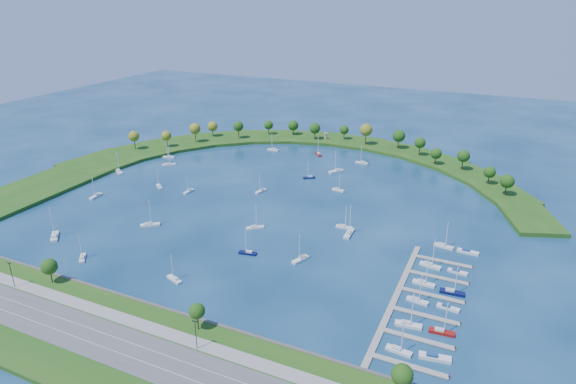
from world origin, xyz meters
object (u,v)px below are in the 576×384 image
at_px(docked_boat_5, 448,307).
at_px(docked_boat_10, 444,245).
at_px(docked_boat_1, 435,357).
at_px(docked_boat_8, 430,265).
at_px(moored_boat_3, 273,149).
at_px(docked_boat_2, 408,324).
at_px(moored_boat_21, 96,195).
at_px(moored_boat_10, 344,226).
at_px(moored_boat_14, 318,154).
at_px(moored_boat_11, 174,279).
at_px(moored_boat_6, 301,259).
at_px(docked_boat_4, 417,300).
at_px(moored_boat_13, 150,224).
at_px(moored_boat_15, 159,186).
at_px(moored_boat_7, 255,227).
at_px(moored_boat_12, 119,171).
at_px(moored_boat_0, 336,171).
at_px(moored_boat_20, 82,257).
at_px(moored_boat_18, 309,177).
at_px(moored_boat_17, 349,233).
at_px(docked_boat_6, 424,283).
at_px(dock_system, 416,302).
at_px(docked_boat_7, 452,292).
at_px(moored_boat_8, 362,162).
at_px(moored_boat_5, 55,236).
at_px(moored_boat_16, 338,189).
at_px(moored_boat_4, 261,190).
at_px(docked_boat_9, 457,272).
at_px(moored_boat_2, 189,191).
at_px(moored_boat_9, 169,164).
at_px(docked_boat_11, 468,252).
at_px(harbor_tower, 326,136).
at_px(docked_boat_0, 399,350).

xyz_separation_m(docked_boat_5, docked_boat_10, (-8.07, 44.87, 0.33)).
relative_size(docked_boat_1, docked_boat_8, 0.78).
bearing_deg(moored_boat_3, docked_boat_2, 128.84).
bearing_deg(docked_boat_5, moored_boat_21, 178.34).
xyz_separation_m(moored_boat_10, moored_boat_14, (-51.12, 97.40, 0.02)).
bearing_deg(moored_boat_11, moored_boat_6, -118.00).
bearing_deg(docked_boat_5, docked_boat_4, -172.28).
distance_m(moored_boat_13, moored_boat_15, 49.44).
xyz_separation_m(moored_boat_7, moored_boat_12, (-110.94, 32.22, 0.03)).
bearing_deg(moored_boat_12, moored_boat_0, 57.21).
xyz_separation_m(moored_boat_13, moored_boat_20, (-5.05, -36.18, -0.07)).
bearing_deg(moored_boat_10, moored_boat_3, 126.03).
xyz_separation_m(moored_boat_15, moored_boat_18, (70.88, 48.70, -0.01)).
distance_m(moored_boat_7, moored_boat_20, 74.59).
bearing_deg(moored_boat_17, moored_boat_18, 34.40).
xyz_separation_m(docked_boat_2, docked_boat_6, (0.01, 27.16, -0.02)).
relative_size(moored_boat_13, docked_boat_10, 1.08).
xyz_separation_m(moored_boat_21, docked_boat_1, (185.41, -51.84, -0.20)).
relative_size(dock_system, moored_boat_6, 6.72).
bearing_deg(docked_boat_5, moored_boat_3, 140.37).
xyz_separation_m(moored_boat_17, docked_boat_7, (48.70, -28.90, -0.04)).
bearing_deg(docked_boat_6, moored_boat_11, -153.58).
distance_m(moored_boat_8, moored_boat_11, 164.03).
distance_m(moored_boat_0, moored_boat_11, 140.78).
xyz_separation_m(moored_boat_5, moored_boat_16, (96.32, 105.95, -0.12)).
height_order(moored_boat_4, docked_boat_9, moored_boat_4).
bearing_deg(moored_boat_17, docked_boat_7, -122.82).
height_order(moored_boat_15, docked_boat_9, moored_boat_15).
height_order(docked_boat_9, docked_boat_10, docked_boat_10).
bearing_deg(docked_boat_4, docked_boat_10, 93.85).
bearing_deg(moored_boat_13, moored_boat_2, 62.31).
bearing_deg(docked_boat_2, docked_boat_9, 68.61).
distance_m(moored_boat_4, moored_boat_9, 74.89).
bearing_deg(docked_boat_11, docked_boat_4, -102.72).
bearing_deg(harbor_tower, dock_system, -60.17).
bearing_deg(docked_boat_8, moored_boat_5, -154.71).
bearing_deg(moored_boat_8, moored_boat_2, 51.60).
height_order(moored_boat_5, moored_boat_10, moored_boat_5).
relative_size(moored_boat_6, docked_boat_8, 0.98).
distance_m(moored_boat_8, docked_boat_0, 177.36).
bearing_deg(moored_boat_18, dock_system, 96.23).
xyz_separation_m(moored_boat_13, docked_boat_4, (125.76, -8.86, -0.05)).
bearing_deg(docked_boat_0, moored_boat_16, 123.66).
distance_m(moored_boat_5, moored_boat_8, 182.55).
relative_size(moored_boat_2, moored_boat_9, 0.84).
xyz_separation_m(docked_boat_0, docked_boat_1, (10.44, 1.50, -0.19)).
relative_size(moored_boat_6, docked_boat_5, 1.54).
xyz_separation_m(moored_boat_17, docked_boat_8, (38.21, -12.94, -0.06)).
bearing_deg(moored_boat_6, moored_boat_15, -90.25).
height_order(moored_boat_11, moored_boat_15, moored_boat_15).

